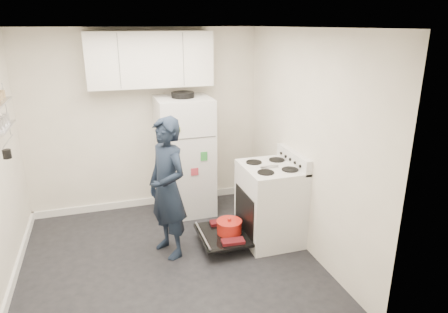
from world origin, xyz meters
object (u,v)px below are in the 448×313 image
object	(u,v)px
electric_range	(269,204)
open_oven_door	(226,231)
person	(167,188)
refrigerator	(185,156)

from	to	relation	value
electric_range	open_oven_door	size ratio (longest dim) A/B	1.57
electric_range	person	size ratio (longest dim) A/B	0.68
electric_range	refrigerator	bearing A→B (deg)	125.67
electric_range	person	distance (m)	1.26
electric_range	open_oven_door	bearing A→B (deg)	179.92
open_oven_door	person	bearing A→B (deg)	175.46
electric_range	open_oven_door	world-z (taller)	electric_range
open_oven_door	refrigerator	bearing A→B (deg)	102.28
person	refrigerator	bearing A→B (deg)	134.71
open_oven_door	refrigerator	distance (m)	1.29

